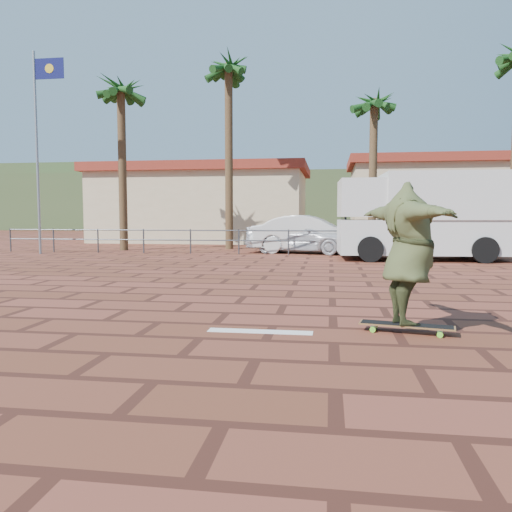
{
  "coord_description": "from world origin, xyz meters",
  "views": [
    {
      "loc": [
        1.6,
        -7.67,
        1.54
      ],
      "look_at": [
        0.27,
        1.38,
        0.8
      ],
      "focal_mm": 35.0,
      "sensor_mm": 36.0,
      "label": 1
    }
  ],
  "objects": [
    {
      "name": "ground",
      "position": [
        0.0,
        0.0,
        0.0
      ],
      "size": [
        120.0,
        120.0,
        0.0
      ],
      "primitive_type": "plane",
      "color": "brown",
      "rests_on": "ground"
    },
    {
      "name": "paint_stripe",
      "position": [
        0.7,
        -1.2,
        0.0
      ],
      "size": [
        1.4,
        0.22,
        0.01
      ],
      "primitive_type": "cube",
      "color": "white",
      "rests_on": "ground"
    },
    {
      "name": "guardrail",
      "position": [
        0.0,
        12.0,
        0.68
      ],
      "size": [
        24.06,
        0.06,
        1.0
      ],
      "color": "#47494F",
      "rests_on": "ground"
    },
    {
      "name": "flagpole",
      "position": [
        -9.87,
        11.0,
        4.64
      ],
      "size": [
        1.3,
        0.1,
        8.0
      ],
      "color": "gray",
      "rests_on": "ground"
    },
    {
      "name": "palm_far_left",
      "position": [
        -7.5,
        13.5,
        6.83
      ],
      "size": [
        2.4,
        2.4,
        8.25
      ],
      "color": "brown",
      "rests_on": "ground"
    },
    {
      "name": "palm_left",
      "position": [
        -3.0,
        15.0,
        7.95
      ],
      "size": [
        2.4,
        2.4,
        9.45
      ],
      "color": "brown",
      "rests_on": "ground"
    },
    {
      "name": "palm_center",
      "position": [
        3.5,
        15.5,
        6.36
      ],
      "size": [
        2.4,
        2.4,
        7.75
      ],
      "color": "brown",
      "rests_on": "ground"
    },
    {
      "name": "building_west",
      "position": [
        -6.0,
        22.0,
        2.28
      ],
      "size": [
        12.6,
        7.6,
        4.5
      ],
      "color": "beige",
      "rests_on": "ground"
    },
    {
      "name": "building_east",
      "position": [
        8.0,
        24.0,
        2.54
      ],
      "size": [
        10.6,
        6.6,
        5.0
      ],
      "color": "beige",
      "rests_on": "ground"
    },
    {
      "name": "hill_front",
      "position": [
        0.0,
        50.0,
        3.0
      ],
      "size": [
        70.0,
        18.0,
        6.0
      ],
      "primitive_type": "cube",
      "color": "#384C28",
      "rests_on": "ground"
    },
    {
      "name": "hill_back",
      "position": [
        -22.0,
        56.0,
        4.0
      ],
      "size": [
        35.0,
        14.0,
        8.0
      ],
      "primitive_type": "cube",
      "color": "#384C28",
      "rests_on": "ground"
    },
    {
      "name": "longboard",
      "position": [
        2.61,
        -0.99,
        0.1
      ],
      "size": [
        1.24,
        0.51,
        0.12
      ],
      "rotation": [
        0.0,
        0.0,
        -0.21
      ],
      "color": "olive",
      "rests_on": "ground"
    },
    {
      "name": "skateboarder",
      "position": [
        2.61,
        -0.99,
        1.05
      ],
      "size": [
        1.32,
        2.36,
        1.86
      ],
      "primitive_type": "imported",
      "rotation": [
        0.0,
        0.0,
        1.9
      ],
      "color": "#424B28",
      "rests_on": "longboard"
    },
    {
      "name": "campervan",
      "position": [
        4.88,
        10.49,
        1.58
      ],
      "size": [
        5.91,
        2.76,
        3.01
      ],
      "rotation": [
        0.0,
        0.0,
        0.04
      ],
      "color": "silver",
      "rests_on": "ground"
    },
    {
      "name": "car_silver",
      "position": [
        0.39,
        13.0,
        0.76
      ],
      "size": [
        4.74,
        2.78,
        1.51
      ],
      "primitive_type": "imported",
      "rotation": [
        0.0,
        0.0,
        1.33
      ],
      "color": "silver",
      "rests_on": "ground"
    },
    {
      "name": "car_white",
      "position": [
        0.8,
        13.03,
        0.78
      ],
      "size": [
        4.87,
        2.08,
        1.56
      ],
      "primitive_type": "imported",
      "rotation": [
        0.0,
        0.0,
        1.48
      ],
      "color": "silver",
      "rests_on": "ground"
    }
  ]
}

